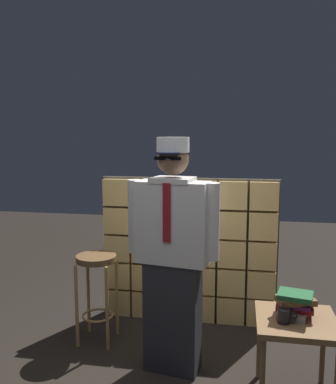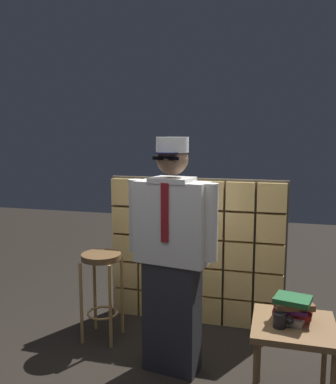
# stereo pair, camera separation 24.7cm
# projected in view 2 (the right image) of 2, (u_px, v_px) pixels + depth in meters

# --- Properties ---
(glass_block_wall) EXTENTS (1.67, 0.10, 1.39)m
(glass_block_wall) POSITION_uv_depth(u_px,v_px,m) (195.00, 252.00, 3.82)
(glass_block_wall) COLOR #F2C672
(glass_block_wall) RESTS_ON ground
(standing_person) EXTENTS (0.70, 0.34, 1.75)m
(standing_person) POSITION_uv_depth(u_px,v_px,m) (172.00, 253.00, 2.97)
(standing_person) COLOR #28282D
(standing_person) RESTS_ON ground
(bar_stool) EXTENTS (0.34, 0.34, 0.76)m
(bar_stool) POSITION_uv_depth(u_px,v_px,m) (102.00, 275.00, 3.50)
(bar_stool) COLOR brown
(bar_stool) RESTS_ON ground
(side_table) EXTENTS (0.52, 0.52, 0.57)m
(side_table) POSITION_uv_depth(u_px,v_px,m) (293.00, 335.00, 2.60)
(side_table) COLOR brown
(side_table) RESTS_ON ground
(book_stack) EXTENTS (0.27, 0.22, 0.17)m
(book_stack) POSITION_uv_depth(u_px,v_px,m) (292.00, 308.00, 2.61)
(book_stack) COLOR gray
(book_stack) RESTS_ON side_table
(coffee_mug) EXTENTS (0.13, 0.08, 0.09)m
(coffee_mug) POSITION_uv_depth(u_px,v_px,m) (280.00, 320.00, 2.53)
(coffee_mug) COLOR black
(coffee_mug) RESTS_ON side_table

